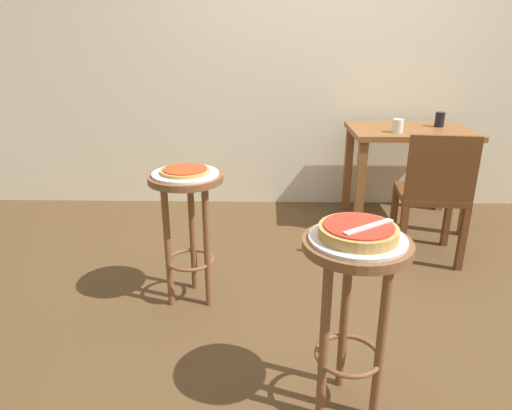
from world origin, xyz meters
name	(u,v)px	position (x,y,z in m)	size (l,w,h in m)	color
ground_plane	(345,301)	(0.00, 0.00, 0.00)	(6.00, 6.00, 0.00)	brown
back_wall	(324,19)	(0.00, 1.65, 1.50)	(6.00, 0.10, 3.00)	beige
stool_foreground	(353,288)	(-0.13, -0.77, 0.53)	(0.38, 0.38, 0.72)	brown
serving_plate_foreground	(358,239)	(-0.13, -0.77, 0.73)	(0.34, 0.34, 0.01)	silver
pizza_foreground	(358,231)	(-0.13, -0.77, 0.76)	(0.28, 0.28, 0.05)	tan
stool_middle	(187,210)	(-0.86, 0.01, 0.53)	(0.38, 0.38, 0.72)	brown
serving_plate_middle	(185,174)	(-0.86, 0.01, 0.73)	(0.34, 0.34, 0.01)	silver
pizza_middle	(185,171)	(-0.86, 0.01, 0.75)	(0.25, 0.25, 0.02)	tan
dining_table	(408,146)	(0.62, 1.19, 0.60)	(0.88, 0.62, 0.74)	brown
cup_near_edge	(398,126)	(0.48, 1.04, 0.79)	(0.08, 0.08, 0.09)	silver
cup_far_edge	(440,119)	(0.86, 1.26, 0.79)	(0.07, 0.07, 0.11)	black
wooden_chair	(433,192)	(0.60, 0.51, 0.47)	(0.44, 0.44, 0.85)	#5B3319
pizza_server_knife	(369,227)	(-0.10, -0.79, 0.79)	(0.22, 0.02, 0.01)	silver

